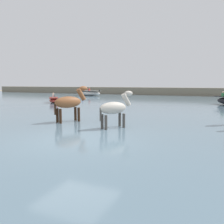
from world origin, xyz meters
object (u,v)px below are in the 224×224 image
horse_lead_pinto (115,109)px  boat_mid_outer (89,93)px  horse_trailing_chestnut (69,103)px  boat_near_port (54,100)px

horse_lead_pinto → boat_mid_outer: horse_lead_pinto is taller
horse_trailing_chestnut → boat_near_port: size_ratio=0.85×
boat_mid_outer → boat_near_port: size_ratio=1.67×
boat_near_port → horse_trailing_chestnut: bearing=-48.2°
boat_mid_outer → horse_trailing_chestnut: bearing=-62.3°
horse_trailing_chestnut → boat_mid_outer: horse_trailing_chestnut is taller
horse_trailing_chestnut → horse_lead_pinto: bearing=-11.8°
horse_trailing_chestnut → boat_mid_outer: size_ratio=0.51×
boat_mid_outer → boat_near_port: boat_mid_outer is taller
horse_trailing_chestnut → boat_near_port: 12.36m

